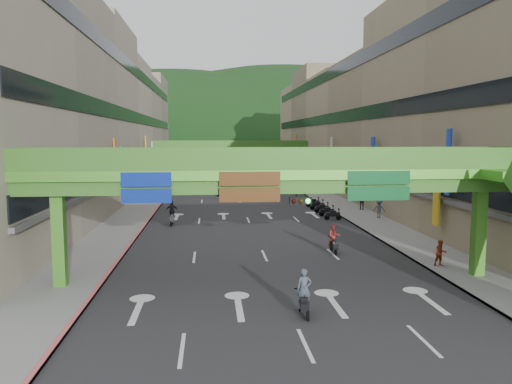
% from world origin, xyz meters
% --- Properties ---
extents(ground, '(320.00, 320.00, 0.00)m').
position_xyz_m(ground, '(0.00, 0.00, 0.00)').
color(ground, black).
rests_on(ground, ground).
extents(road_slab, '(18.00, 140.00, 0.02)m').
position_xyz_m(road_slab, '(0.00, 50.00, 0.01)').
color(road_slab, '#28282B').
rests_on(road_slab, ground).
extents(sidewalk_left, '(4.00, 140.00, 0.15)m').
position_xyz_m(sidewalk_left, '(-11.00, 50.00, 0.07)').
color(sidewalk_left, gray).
rests_on(sidewalk_left, ground).
extents(sidewalk_right, '(4.00, 140.00, 0.15)m').
position_xyz_m(sidewalk_right, '(11.00, 50.00, 0.07)').
color(sidewalk_right, gray).
rests_on(sidewalk_right, ground).
extents(curb_left, '(0.20, 140.00, 0.18)m').
position_xyz_m(curb_left, '(-9.10, 50.00, 0.09)').
color(curb_left, '#CC5959').
rests_on(curb_left, ground).
extents(curb_right, '(0.20, 140.00, 0.18)m').
position_xyz_m(curb_right, '(9.10, 50.00, 0.09)').
color(curb_right, gray).
rests_on(curb_right, ground).
extents(building_row_left, '(12.80, 95.00, 19.00)m').
position_xyz_m(building_row_left, '(-18.93, 50.00, 9.46)').
color(building_row_left, '#9E937F').
rests_on(building_row_left, ground).
extents(building_row_right, '(12.80, 95.00, 19.00)m').
position_xyz_m(building_row_right, '(18.93, 50.00, 9.46)').
color(building_row_right, gray).
rests_on(building_row_right, ground).
extents(overpass_near, '(28.00, 12.27, 7.10)m').
position_xyz_m(overpass_near, '(0.93, 5.38, 5.21)').
color(overpass_near, '#4C9E2D').
rests_on(overpass_near, ground).
extents(overpass_far, '(28.00, 2.20, 7.10)m').
position_xyz_m(overpass_far, '(0.00, 65.00, 5.40)').
color(overpass_far, '#4C9E2D').
rests_on(overpass_far, ground).
extents(hill_left, '(168.00, 140.00, 112.00)m').
position_xyz_m(hill_left, '(-15.00, 160.00, 0.00)').
color(hill_left, '#1C4419').
rests_on(hill_left, ground).
extents(hill_right, '(208.00, 176.00, 128.00)m').
position_xyz_m(hill_right, '(25.00, 180.00, 0.00)').
color(hill_right, '#1C4419').
rests_on(hill_right, ground).
extents(bunting_string, '(26.00, 0.36, 0.47)m').
position_xyz_m(bunting_string, '(0.00, 30.00, 5.96)').
color(bunting_string, black).
rests_on(bunting_string, ground).
extents(scooter_rider_near, '(0.67, 1.60, 2.06)m').
position_xyz_m(scooter_rider_near, '(0.51, 1.00, 0.96)').
color(scooter_rider_near, black).
rests_on(scooter_rider_near, ground).
extents(scooter_rider_mid, '(0.79, 1.60, 1.97)m').
position_xyz_m(scooter_rider_mid, '(4.62, 12.27, 1.01)').
color(scooter_rider_mid, black).
rests_on(scooter_rider_mid, ground).
extents(scooter_rider_left, '(1.10, 1.60, 2.18)m').
position_xyz_m(scooter_rider_left, '(-6.81, 23.90, 1.11)').
color(scooter_rider_left, gray).
rests_on(scooter_rider_left, ground).
extents(scooter_rider_far, '(1.02, 1.59, 2.23)m').
position_xyz_m(scooter_rider_far, '(-2.37, 45.38, 1.14)').
color(scooter_rider_far, maroon).
rests_on(scooter_rider_far, ground).
extents(parked_scooter_row, '(1.60, 9.35, 1.08)m').
position_xyz_m(parked_scooter_row, '(7.80, 29.72, 0.52)').
color(parked_scooter_row, black).
rests_on(parked_scooter_row, ground).
extents(car_silver, '(1.82, 4.03, 1.28)m').
position_xyz_m(car_silver, '(-5.70, 48.80, 0.64)').
color(car_silver, gray).
rests_on(car_silver, ground).
extents(car_yellow, '(2.15, 4.07, 1.32)m').
position_xyz_m(car_yellow, '(-1.02, 69.76, 0.66)').
color(car_yellow, gold).
rests_on(car_yellow, ground).
extents(pedestrian_red, '(0.79, 0.64, 1.53)m').
position_xyz_m(pedestrian_red, '(9.90, 8.00, 0.76)').
color(pedestrian_red, '#9B3416').
rests_on(pedestrian_red, ground).
extents(pedestrian_dark, '(1.12, 0.82, 1.76)m').
position_xyz_m(pedestrian_dark, '(12.20, 30.77, 0.88)').
color(pedestrian_dark, black).
rests_on(pedestrian_dark, ground).
extents(pedestrian_blue, '(0.93, 0.78, 1.70)m').
position_xyz_m(pedestrian_blue, '(12.20, 25.40, 0.85)').
color(pedestrian_blue, '#344658').
rests_on(pedestrian_blue, ground).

